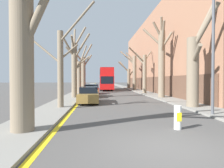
{
  "coord_description": "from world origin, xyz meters",
  "views": [
    {
      "loc": [
        -2.07,
        -5.84,
        2.05
      ],
      "look_at": [
        0.26,
        28.6,
        1.33
      ],
      "focal_mm": 32.0,
      "sensor_mm": 36.0,
      "label": 1
    }
  ],
  "objects_px": {
    "street_tree_left_2": "(75,64)",
    "street_tree_left_3": "(79,73)",
    "street_tree_left_1": "(61,65)",
    "street_tree_left_0": "(24,47)",
    "street_tree_right_1": "(161,60)",
    "street_tree_right_2": "(144,71)",
    "street_tree_right_0": "(194,66)",
    "street_tree_right_3": "(134,71)",
    "street_tree_right_4": "(128,77)",
    "double_decker_bus": "(106,78)",
    "street_tree_left_4": "(83,71)",
    "parked_car_0": "(89,95)",
    "parked_car_1": "(91,91)",
    "lamp_post": "(212,31)",
    "traffic_bollard": "(178,118)",
    "parked_car_2": "(93,89)"
  },
  "relations": [
    {
      "from": "lamp_post",
      "to": "street_tree_right_3",
      "type": "bearing_deg",
      "value": 89.37
    },
    {
      "from": "street_tree_left_3",
      "to": "parked_car_1",
      "type": "distance_m",
      "value": 6.31
    },
    {
      "from": "street_tree_left_4",
      "to": "street_tree_right_0",
      "type": "height_order",
      "value": "street_tree_left_4"
    },
    {
      "from": "street_tree_right_0",
      "to": "double_decker_bus",
      "type": "relative_size",
      "value": 0.65
    },
    {
      "from": "parked_car_0",
      "to": "lamp_post",
      "type": "bearing_deg",
      "value": -44.6
    },
    {
      "from": "street_tree_left_0",
      "to": "street_tree_right_1",
      "type": "distance_m",
      "value": 17.11
    },
    {
      "from": "street_tree_left_4",
      "to": "street_tree_right_4",
      "type": "xyz_separation_m",
      "value": [
        9.58,
        9.16,
        -0.98
      ]
    },
    {
      "from": "parked_car_0",
      "to": "street_tree_left_1",
      "type": "bearing_deg",
      "value": -116.81
    },
    {
      "from": "street_tree_left_0",
      "to": "street_tree_right_1",
      "type": "relative_size",
      "value": 0.81
    },
    {
      "from": "street_tree_right_1",
      "to": "street_tree_right_2",
      "type": "bearing_deg",
      "value": 91.92
    },
    {
      "from": "street_tree_right_3",
      "to": "double_decker_bus",
      "type": "height_order",
      "value": "street_tree_right_3"
    },
    {
      "from": "street_tree_left_4",
      "to": "street_tree_right_2",
      "type": "height_order",
      "value": "street_tree_left_4"
    },
    {
      "from": "street_tree_left_2",
      "to": "street_tree_left_3",
      "type": "relative_size",
      "value": 1.12
    },
    {
      "from": "street_tree_right_1",
      "to": "parked_car_1",
      "type": "height_order",
      "value": "street_tree_right_1"
    },
    {
      "from": "street_tree_right_0",
      "to": "parked_car_1",
      "type": "height_order",
      "value": "street_tree_right_0"
    },
    {
      "from": "street_tree_left_0",
      "to": "parked_car_1",
      "type": "distance_m",
      "value": 16.71
    },
    {
      "from": "street_tree_left_0",
      "to": "parked_car_2",
      "type": "bearing_deg",
      "value": 84.98
    },
    {
      "from": "street_tree_left_2",
      "to": "street_tree_left_4",
      "type": "distance_m",
      "value": 14.2
    },
    {
      "from": "double_decker_bus",
      "to": "street_tree_right_1",
      "type": "bearing_deg",
      "value": -73.56
    },
    {
      "from": "street_tree_left_0",
      "to": "street_tree_right_3",
      "type": "bearing_deg",
      "value": 72.45
    },
    {
      "from": "street_tree_left_1",
      "to": "street_tree_left_3",
      "type": "relative_size",
      "value": 0.95
    },
    {
      "from": "street_tree_left_3",
      "to": "lamp_post",
      "type": "relative_size",
      "value": 0.84
    },
    {
      "from": "street_tree_right_1",
      "to": "street_tree_right_4",
      "type": "distance_m",
      "value": 23.99
    },
    {
      "from": "street_tree_left_0",
      "to": "traffic_bollard",
      "type": "height_order",
      "value": "street_tree_left_0"
    },
    {
      "from": "street_tree_right_0",
      "to": "street_tree_right_4",
      "type": "distance_m",
      "value": 31.73
    },
    {
      "from": "street_tree_right_2",
      "to": "parked_car_0",
      "type": "xyz_separation_m",
      "value": [
        -7.56,
        -11.1,
        -2.66
      ]
    },
    {
      "from": "parked_car_0",
      "to": "double_decker_bus",
      "type": "bearing_deg",
      "value": 83.95
    },
    {
      "from": "street_tree_right_2",
      "to": "parked_car_1",
      "type": "bearing_deg",
      "value": -146.68
    },
    {
      "from": "street_tree_right_0",
      "to": "street_tree_right_1",
      "type": "relative_size",
      "value": 0.84
    },
    {
      "from": "street_tree_right_2",
      "to": "double_decker_bus",
      "type": "distance_m",
      "value": 12.33
    },
    {
      "from": "street_tree_left_3",
      "to": "parked_car_2",
      "type": "distance_m",
      "value": 3.14
    },
    {
      "from": "street_tree_left_2",
      "to": "double_decker_bus",
      "type": "bearing_deg",
      "value": 76.96
    },
    {
      "from": "street_tree_right_2",
      "to": "lamp_post",
      "type": "height_order",
      "value": "lamp_post"
    },
    {
      "from": "street_tree_left_1",
      "to": "street_tree_right_2",
      "type": "bearing_deg",
      "value": 57.46
    },
    {
      "from": "street_tree_right_4",
      "to": "street_tree_right_1",
      "type": "bearing_deg",
      "value": -89.71
    },
    {
      "from": "street_tree_right_1",
      "to": "double_decker_bus",
      "type": "xyz_separation_m",
      "value": [
        -5.45,
        18.47,
        -1.87
      ]
    },
    {
      "from": "street_tree_right_2",
      "to": "street_tree_left_2",
      "type": "bearing_deg",
      "value": -144.16
    },
    {
      "from": "street_tree_left_1",
      "to": "street_tree_left_2",
      "type": "height_order",
      "value": "street_tree_left_2"
    },
    {
      "from": "street_tree_left_2",
      "to": "parked_car_0",
      "type": "relative_size",
      "value": 1.8
    },
    {
      "from": "street_tree_right_4",
      "to": "traffic_bollard",
      "type": "height_order",
      "value": "street_tree_right_4"
    },
    {
      "from": "street_tree_left_0",
      "to": "lamp_post",
      "type": "height_order",
      "value": "lamp_post"
    },
    {
      "from": "street_tree_left_4",
      "to": "traffic_bollard",
      "type": "relative_size",
      "value": 8.66
    },
    {
      "from": "street_tree_right_4",
      "to": "street_tree_left_0",
      "type": "bearing_deg",
      "value": -104.19
    },
    {
      "from": "street_tree_right_1",
      "to": "street_tree_right_2",
      "type": "distance_m",
      "value": 7.4
    },
    {
      "from": "street_tree_left_4",
      "to": "street_tree_right_1",
      "type": "height_order",
      "value": "street_tree_right_1"
    },
    {
      "from": "street_tree_left_2",
      "to": "lamp_post",
      "type": "distance_m",
      "value": 14.59
    },
    {
      "from": "street_tree_right_0",
      "to": "street_tree_right_3",
      "type": "relative_size",
      "value": 0.98
    },
    {
      "from": "street_tree_right_2",
      "to": "street_tree_right_0",
      "type": "bearing_deg",
      "value": -89.34
    },
    {
      "from": "street_tree_left_4",
      "to": "parked_car_0",
      "type": "xyz_separation_m",
      "value": [
        1.9,
        -18.55,
        -3.05
      ]
    },
    {
      "from": "street_tree_left_3",
      "to": "parked_car_0",
      "type": "relative_size",
      "value": 1.61
    }
  ]
}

